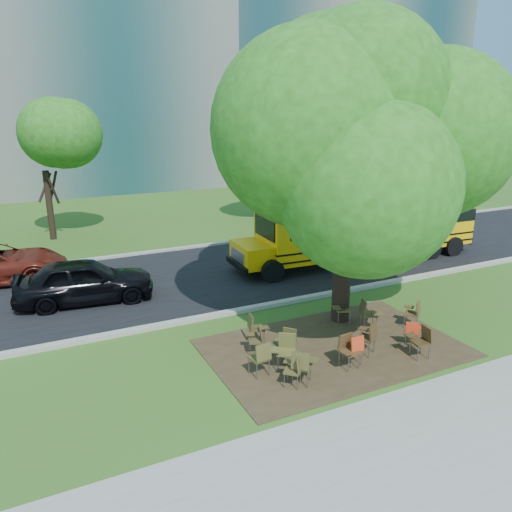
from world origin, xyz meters
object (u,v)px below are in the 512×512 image
chair_11 (368,335)px  chair_0 (261,355)px  chair_14 (342,306)px  chair_10 (255,326)px  chair_3 (285,348)px  chair_8 (257,338)px  chair_9 (288,340)px  chair_12 (368,312)px  chair_1 (303,364)px  chair_5 (348,348)px  chair_13 (414,311)px  main_tree (349,139)px  chair_7 (413,331)px  chair_4 (355,346)px  chair_2 (295,367)px  school_bus (367,225)px  chair_6 (421,338)px  black_car (84,281)px

chair_11 → chair_0: bearing=145.3°
chair_14 → chair_10: bearing=25.3°
chair_3 → chair_8: bearing=-39.0°
chair_9 → chair_12: chair_12 is taller
chair_1 → chair_5: size_ratio=1.03×
chair_9 → chair_13: 4.42m
main_tree → chair_11: (-0.66, -2.22, -5.05)m
chair_7 → chair_8: (-4.15, 1.52, -0.00)m
chair_4 → chair_8: (-2.01, 1.69, -0.06)m
chair_3 → chair_12: bearing=-128.8°
chair_0 → chair_2: bearing=-64.0°
chair_10 → school_bus: bearing=134.0°
chair_6 → chair_0: bearing=84.1°
school_bus → chair_3: 10.53m
chair_3 → chair_4: 1.83m
chair_3 → chair_10: 1.63m
chair_11 → chair_12: size_ratio=1.00×
chair_0 → chair_9: bearing=21.3°
chair_6 → chair_8: (-3.88, 2.13, -0.08)m
chair_2 → black_car: size_ratio=0.18×
chair_7 → chair_14: (-0.84, 2.21, 0.09)m
school_bus → chair_3: school_bus is taller
chair_8 → school_bus: bearing=-35.4°
school_bus → chair_2: school_bus is taller
chair_4 → chair_8: 2.63m
main_tree → chair_3: size_ratio=9.66×
chair_9 → chair_13: (4.41, -0.03, 0.03)m
chair_8 → chair_4: bearing=-110.7°
chair_3 → chair_0: bearing=40.0°
chair_10 → chair_13: (4.84, -1.15, -0.00)m
main_tree → chair_0: size_ratio=9.79×
chair_12 → chair_9: bearing=-59.7°
black_car → chair_9: bearing=-140.3°
chair_7 → chair_12: (-0.44, 1.45, 0.11)m
chair_0 → chair_7: size_ratio=1.21×
chair_6 → school_bus: bearing=-21.2°
chair_5 → chair_10: 2.76m
chair_2 → chair_5: 1.68m
chair_0 → chair_2: 0.94m
main_tree → chair_7: main_tree is taller
chair_5 → chair_7: 2.40m
chair_3 → chair_9: size_ratio=1.16×
main_tree → chair_0: bearing=-152.6°
main_tree → chair_6: size_ratio=10.20×
chair_3 → chair_7: (3.85, -0.47, -0.11)m
chair_8 → black_car: size_ratio=0.17×
chair_11 → chair_12: chair_11 is taller
chair_0 → chair_8: bearing=62.6°
main_tree → chair_3: 6.20m
main_tree → chair_11: bearing=-106.5°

